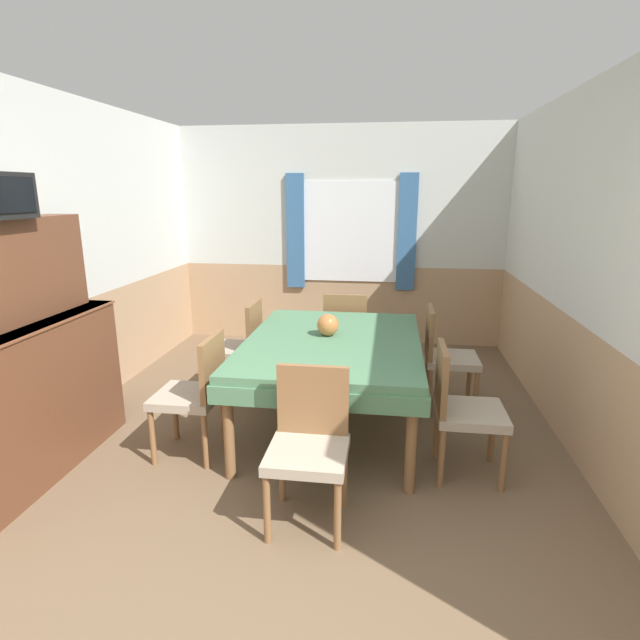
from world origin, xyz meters
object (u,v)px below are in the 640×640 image
object	(u,v)px
chair_right_near	(461,406)
chair_left_far	(241,345)
chair_head_near	(309,440)
chair_right_far	(444,354)
sideboard	(26,369)
vase	(328,325)
chair_left_near	(196,391)
chair_head_window	(346,331)
dining_table	(333,352)

from	to	relation	value
chair_right_near	chair_left_far	bearing A→B (deg)	-120.90
chair_head_near	chair_left_far	world-z (taller)	same
chair_right_far	sideboard	bearing A→B (deg)	-63.33
vase	chair_left_near	bearing A→B (deg)	-143.29
chair_left_far	chair_right_near	bearing A→B (deg)	-120.90
chair_left_far	chair_head_window	bearing A→B (deg)	-56.62
chair_right_far	dining_table	bearing A→B (deg)	-59.10
chair_left_far	vase	bearing A→B (deg)	-117.62
chair_head_window	dining_table	bearing A→B (deg)	-90.00
chair_left_far	vase	world-z (taller)	vase
chair_head_window	chair_left_far	xyz separation A→B (m)	(-0.91, -0.60, 0.00)
dining_table	chair_right_far	xyz separation A→B (m)	(0.91, 0.54, -0.15)
chair_right_far	chair_left_far	bearing A→B (deg)	-90.00
chair_head_window	chair_left_near	xyz separation A→B (m)	(-0.91, -1.69, 0.00)
dining_table	chair_right_far	bearing A→B (deg)	30.90
vase	chair_right_near	bearing A→B (deg)	-33.66
sideboard	vase	size ratio (longest dim) A/B	9.69
chair_right_far	chair_head_window	xyz separation A→B (m)	(-0.91, 0.60, 0.00)
dining_table	chair_left_near	distance (m)	1.07
dining_table	chair_left_far	size ratio (longest dim) A/B	2.06
dining_table	chair_left_far	world-z (taller)	chair_left_far
dining_table	chair_left_near	world-z (taller)	chair_left_near
chair_head_window	sideboard	xyz separation A→B (m)	(-1.92, -2.02, 0.23)
chair_right_far	sideboard	world-z (taller)	sideboard
dining_table	chair_left_near	bearing A→B (deg)	-149.10
chair_left_far	vase	size ratio (longest dim) A/B	5.09
chair_right_far	chair_left_far	distance (m)	1.82
chair_right_near	vase	size ratio (longest dim) A/B	5.09
chair_head_window	chair_right_near	distance (m)	1.91
chair_left_far	chair_left_near	distance (m)	1.09
chair_right_far	vase	bearing A→B (deg)	-64.96
chair_head_near	vase	size ratio (longest dim) A/B	5.09
chair_head_window	chair_right_far	bearing A→B (deg)	-33.38
chair_left_near	dining_table	bearing A→B (deg)	-59.10
vase	dining_table	bearing A→B (deg)	-61.69
dining_table	chair_head_window	world-z (taller)	chair_head_window
dining_table	sideboard	distance (m)	2.12
dining_table	chair_head_near	world-z (taller)	chair_head_near
chair_left_far	chair_right_near	size ratio (longest dim) A/B	1.00
chair_head_near	chair_right_near	bearing A→B (deg)	-146.62
chair_right_near	vase	distance (m)	1.20
dining_table	chair_head_window	size ratio (longest dim) A/B	2.06
dining_table	sideboard	bearing A→B (deg)	-155.45
chair_head_window	chair_head_near	bearing A→B (deg)	-90.00
dining_table	chair_right_near	world-z (taller)	chair_right_near
chair_right_near	sideboard	xyz separation A→B (m)	(-2.83, -0.34, 0.23)
sideboard	chair_head_window	bearing A→B (deg)	46.40
chair_right_far	chair_head_window	world-z (taller)	same
chair_right_near	chair_left_near	distance (m)	1.82
chair_head_window	chair_left_far	size ratio (longest dim) A/B	1.00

